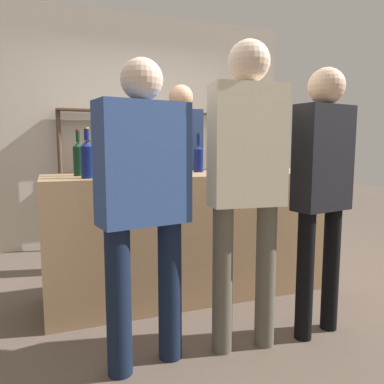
{
  "coord_description": "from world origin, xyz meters",
  "views": [
    {
      "loc": [
        -1.06,
        -2.79,
        1.22
      ],
      "look_at": [
        0.0,
        0.0,
        0.85
      ],
      "focal_mm": 35.0,
      "sensor_mm": 36.0,
      "label": 1
    }
  ],
  "objects_px": {
    "counter_bottle_3": "(146,159)",
    "customer_right": "(322,179)",
    "counter_bottle_0": "(198,157)",
    "wine_glass": "(234,159)",
    "counter_bottle_2": "(79,158)",
    "customer_left": "(144,194)",
    "cork_jar": "(165,166)",
    "counter_bottle_4": "(87,158)",
    "customer_center": "(246,171)",
    "counter_bottle_1": "(283,156)",
    "server_behind_counter": "(181,160)"
  },
  "relations": [
    {
      "from": "counter_bottle_4",
      "to": "customer_left",
      "type": "relative_size",
      "value": 0.21
    },
    {
      "from": "counter_bottle_3",
      "to": "customer_right",
      "type": "height_order",
      "value": "customer_right"
    },
    {
      "from": "counter_bottle_2",
      "to": "customer_right",
      "type": "relative_size",
      "value": 0.2
    },
    {
      "from": "counter_bottle_3",
      "to": "counter_bottle_4",
      "type": "bearing_deg",
      "value": -170.61
    },
    {
      "from": "counter_bottle_0",
      "to": "counter_bottle_4",
      "type": "distance_m",
      "value": 0.97
    },
    {
      "from": "counter_bottle_2",
      "to": "customer_center",
      "type": "bearing_deg",
      "value": -48.63
    },
    {
      "from": "counter_bottle_2",
      "to": "counter_bottle_4",
      "type": "distance_m",
      "value": 0.24
    },
    {
      "from": "wine_glass",
      "to": "customer_right",
      "type": "relative_size",
      "value": 0.09
    },
    {
      "from": "counter_bottle_0",
      "to": "customer_right",
      "type": "distance_m",
      "value": 1.13
    },
    {
      "from": "cork_jar",
      "to": "customer_center",
      "type": "distance_m",
      "value": 0.92
    },
    {
      "from": "counter_bottle_4",
      "to": "server_behind_counter",
      "type": "height_order",
      "value": "server_behind_counter"
    },
    {
      "from": "server_behind_counter",
      "to": "customer_center",
      "type": "distance_m",
      "value": 1.61
    },
    {
      "from": "cork_jar",
      "to": "customer_center",
      "type": "height_order",
      "value": "customer_center"
    },
    {
      "from": "counter_bottle_2",
      "to": "customer_right",
      "type": "height_order",
      "value": "customer_right"
    },
    {
      "from": "customer_left",
      "to": "counter_bottle_2",
      "type": "bearing_deg",
      "value": 4.72
    },
    {
      "from": "wine_glass",
      "to": "customer_center",
      "type": "xyz_separation_m",
      "value": [
        -0.38,
        -0.88,
        -0.04
      ]
    },
    {
      "from": "counter_bottle_1",
      "to": "counter_bottle_4",
      "type": "bearing_deg",
      "value": 179.33
    },
    {
      "from": "counter_bottle_1",
      "to": "counter_bottle_3",
      "type": "xyz_separation_m",
      "value": [
        -1.13,
        0.09,
        -0.02
      ]
    },
    {
      "from": "counter_bottle_0",
      "to": "cork_jar",
      "type": "xyz_separation_m",
      "value": [
        -0.33,
        -0.13,
        -0.06
      ]
    },
    {
      "from": "wine_glass",
      "to": "server_behind_counter",
      "type": "relative_size",
      "value": 0.08
    },
    {
      "from": "wine_glass",
      "to": "customer_right",
      "type": "distance_m",
      "value": 0.92
    },
    {
      "from": "wine_glass",
      "to": "customer_right",
      "type": "bearing_deg",
      "value": -80.43
    },
    {
      "from": "counter_bottle_0",
      "to": "counter_bottle_1",
      "type": "relative_size",
      "value": 0.92
    },
    {
      "from": "counter_bottle_1",
      "to": "server_behind_counter",
      "type": "distance_m",
      "value": 1.06
    },
    {
      "from": "counter_bottle_3",
      "to": "counter_bottle_4",
      "type": "height_order",
      "value": "counter_bottle_4"
    },
    {
      "from": "counter_bottle_3",
      "to": "customer_center",
      "type": "xyz_separation_m",
      "value": [
        0.39,
        -0.8,
        -0.04
      ]
    },
    {
      "from": "server_behind_counter",
      "to": "cork_jar",
      "type": "bearing_deg",
      "value": -11.4
    },
    {
      "from": "wine_glass",
      "to": "counter_bottle_2",
      "type": "bearing_deg",
      "value": 175.97
    },
    {
      "from": "counter_bottle_4",
      "to": "customer_right",
      "type": "height_order",
      "value": "customer_right"
    },
    {
      "from": "customer_center",
      "to": "wine_glass",
      "type": "bearing_deg",
      "value": -17.09
    },
    {
      "from": "cork_jar",
      "to": "customer_right",
      "type": "bearing_deg",
      "value": -50.61
    },
    {
      "from": "server_behind_counter",
      "to": "customer_right",
      "type": "bearing_deg",
      "value": 29.38
    },
    {
      "from": "customer_center",
      "to": "counter_bottle_0",
      "type": "bearing_deg",
      "value": -0.38
    },
    {
      "from": "customer_left",
      "to": "cork_jar",
      "type": "bearing_deg",
      "value": -34.29
    },
    {
      "from": "customer_center",
      "to": "counter_bottle_1",
      "type": "bearing_deg",
      "value": -39.93
    },
    {
      "from": "customer_right",
      "to": "counter_bottle_2",
      "type": "bearing_deg",
      "value": 43.65
    },
    {
      "from": "counter_bottle_0",
      "to": "counter_bottle_2",
      "type": "bearing_deg",
      "value": -176.85
    },
    {
      "from": "counter_bottle_2",
      "to": "counter_bottle_3",
      "type": "relative_size",
      "value": 1.04
    },
    {
      "from": "counter_bottle_1",
      "to": "cork_jar",
      "type": "xyz_separation_m",
      "value": [
        -0.96,
        0.17,
        -0.08
      ]
    },
    {
      "from": "counter_bottle_4",
      "to": "cork_jar",
      "type": "distance_m",
      "value": 0.62
    },
    {
      "from": "cork_jar",
      "to": "customer_left",
      "type": "relative_size",
      "value": 0.08
    },
    {
      "from": "customer_right",
      "to": "counter_bottle_0",
      "type": "bearing_deg",
      "value": 10.89
    },
    {
      "from": "counter_bottle_2",
      "to": "counter_bottle_1",
      "type": "bearing_deg",
      "value": -9.06
    },
    {
      "from": "counter_bottle_0",
      "to": "counter_bottle_4",
      "type": "relative_size",
      "value": 0.94
    },
    {
      "from": "counter_bottle_0",
      "to": "counter_bottle_1",
      "type": "height_order",
      "value": "counter_bottle_1"
    },
    {
      "from": "counter_bottle_2",
      "to": "cork_jar",
      "type": "xyz_separation_m",
      "value": [
        0.64,
        -0.08,
        -0.07
      ]
    },
    {
      "from": "counter_bottle_3",
      "to": "cork_jar",
      "type": "height_order",
      "value": "counter_bottle_3"
    },
    {
      "from": "counter_bottle_2",
      "to": "customer_left",
      "type": "height_order",
      "value": "customer_left"
    },
    {
      "from": "counter_bottle_1",
      "to": "customer_right",
      "type": "bearing_deg",
      "value": -106.03
    },
    {
      "from": "counter_bottle_2",
      "to": "cork_jar",
      "type": "distance_m",
      "value": 0.65
    }
  ]
}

